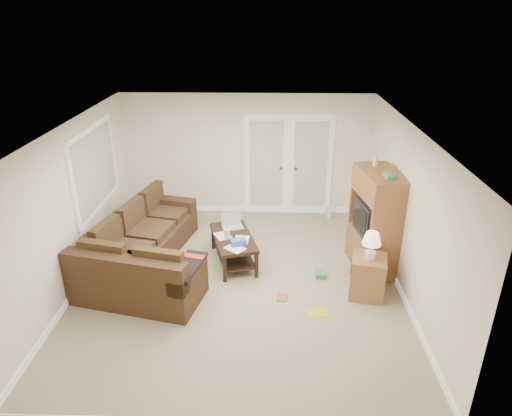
{
  "coord_description": "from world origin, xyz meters",
  "views": [
    {
      "loc": [
        0.44,
        -6.17,
        4.05
      ],
      "look_at": [
        0.26,
        0.44,
        1.1
      ],
      "focal_mm": 32.0,
      "sensor_mm": 36.0,
      "label": 1
    }
  ],
  "objects_px": {
    "coffee_table": "(233,247)",
    "side_cabinet": "(368,273)",
    "sectional_sofa": "(143,254)",
    "tv_armoire": "(376,221)"
  },
  "relations": [
    {
      "from": "sectional_sofa",
      "to": "coffee_table",
      "type": "relative_size",
      "value": 2.38
    },
    {
      "from": "sectional_sofa",
      "to": "side_cabinet",
      "type": "relative_size",
      "value": 3.0
    },
    {
      "from": "sectional_sofa",
      "to": "coffee_table",
      "type": "height_order",
      "value": "sectional_sofa"
    },
    {
      "from": "side_cabinet",
      "to": "sectional_sofa",
      "type": "bearing_deg",
      "value": -176.43
    },
    {
      "from": "sectional_sofa",
      "to": "coffee_table",
      "type": "distance_m",
      "value": 1.5
    },
    {
      "from": "coffee_table",
      "to": "side_cabinet",
      "type": "distance_m",
      "value": 2.29
    },
    {
      "from": "coffee_table",
      "to": "tv_armoire",
      "type": "bearing_deg",
      "value": -18.66
    },
    {
      "from": "sectional_sofa",
      "to": "tv_armoire",
      "type": "height_order",
      "value": "tv_armoire"
    },
    {
      "from": "sectional_sofa",
      "to": "coffee_table",
      "type": "bearing_deg",
      "value": 28.11
    },
    {
      "from": "sectional_sofa",
      "to": "tv_armoire",
      "type": "xyz_separation_m",
      "value": [
        3.78,
        0.27,
        0.51
      ]
    }
  ]
}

